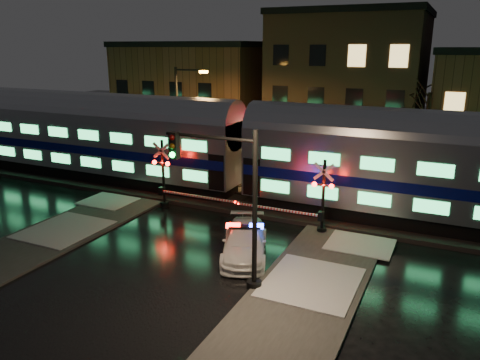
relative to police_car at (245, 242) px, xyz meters
The scene contains 12 objects.
ground 3.52m from the police_car, 150.50° to the left, with size 120.00×120.00×0.00m, color black.
ballast 7.36m from the police_car, 114.13° to the left, with size 90.00×4.20×0.24m, color black.
sidewalk_left 10.45m from the police_car, 155.63° to the right, with size 4.00×20.00×0.12m, color #2D2D2D.
sidewalk_right 5.58m from the police_car, 50.87° to the right, with size 4.00×20.00×0.12m, color #2D2D2D.
building_left 28.85m from the police_car, 124.03° to the left, with size 14.00×10.00×9.00m, color #563121.
building_mid 24.74m from the police_car, 92.37° to the left, with size 12.00×11.00×11.50m, color brown.
train 7.84m from the police_car, 114.60° to the left, with size 51.00×3.12×5.92m.
police_car is the anchor object (origin of this frame).
crossing_signal_right 4.56m from the police_car, 63.13° to the left, with size 5.36×0.64×3.80m.
crossing_signal_left 7.85m from the police_car, 149.10° to the left, with size 5.62×0.65×3.98m.
traffic_light 3.70m from the police_car, 77.35° to the right, with size 4.04×0.72×6.25m.
streetlight 15.07m from the police_car, 132.86° to the left, with size 2.58×0.27×7.71m.
Camera 1 is at (10.99, -19.22, 9.08)m, focal length 35.00 mm.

